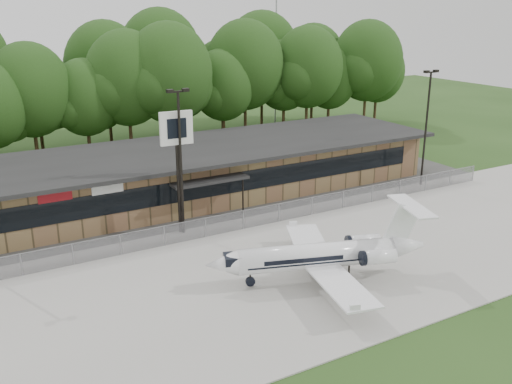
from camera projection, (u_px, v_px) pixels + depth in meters
ground at (400, 322)px, 29.20m from camera, size 160.00×160.00×0.00m
apron at (311, 263)px, 35.78m from camera, size 64.00×18.00×0.08m
parking_lot at (227, 209)px, 45.27m from camera, size 50.00×9.00×0.06m
terminal at (203, 170)px, 48.26m from camera, size 41.00×11.65×4.30m
fence at (255, 218)px, 41.33m from camera, size 46.00×0.04×1.52m
treeline at (132, 83)px, 61.50m from camera, size 72.00×12.00×15.00m
radio_mast at (276, 29)px, 75.27m from camera, size 0.20×0.20×25.00m
light_pole_mid at (180, 152)px, 38.58m from camera, size 1.55×0.30×10.23m
light_pole_right at (427, 120)px, 49.44m from camera, size 1.55×0.30×10.23m
business_jet at (324, 256)px, 33.04m from camera, size 13.06×11.70×4.44m
pole_sign at (177, 141)px, 38.56m from camera, size 2.30×0.40×8.72m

